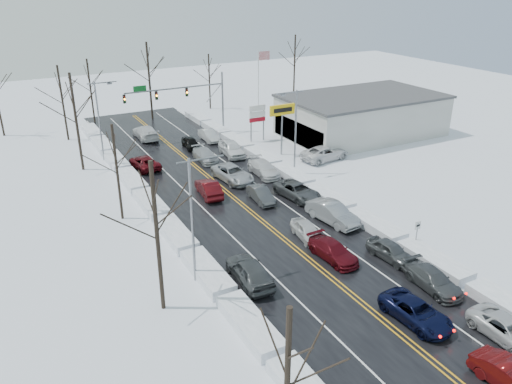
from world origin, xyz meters
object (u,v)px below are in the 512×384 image
dealership_building (362,115)px  flagpole (259,81)px  traffic_signal_mast (187,95)px  oncoming_car_0 (209,196)px  tires_plus_sign (282,113)px

dealership_building → flagpole: bearing=126.3°
traffic_signal_mast → dealership_building: 23.01m
dealership_building → oncoming_car_0: dealership_building is taller
tires_plus_sign → dealership_building: (13.48, 2.01, -2.34)m
tires_plus_sign → traffic_signal_mast: bearing=120.5°
traffic_signal_mast → oncoming_car_0: size_ratio=2.84×
flagpole → oncoming_car_0: (-17.06, -21.05, -5.93)m
tires_plus_sign → flagpole: size_ratio=0.60×
oncoming_car_0 → dealership_building: bearing=-154.2°
dealership_building → oncoming_car_0: bearing=-160.7°
traffic_signal_mast → dealership_building: size_ratio=0.65×
tires_plus_sign → dealership_building: 13.82m
flagpole → oncoming_car_0: 27.73m
tires_plus_sign → oncoming_car_0: size_ratio=1.29×
oncoming_car_0 → tires_plus_sign: bearing=-143.9°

